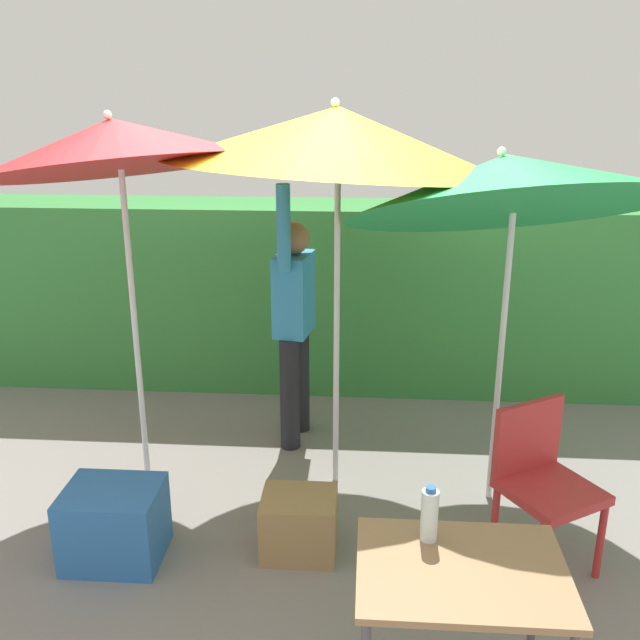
{
  "coord_description": "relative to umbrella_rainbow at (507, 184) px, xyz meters",
  "views": [
    {
      "loc": [
        0.29,
        -3.79,
        2.47
      ],
      "look_at": [
        0.0,
        0.3,
        1.1
      ],
      "focal_mm": 39.77,
      "sensor_mm": 36.0,
      "label": 1
    }
  ],
  "objects": [
    {
      "name": "crate_cardboard",
      "position": [
        -1.09,
        -0.62,
        -1.78
      ],
      "size": [
        0.41,
        0.34,
        0.34
      ],
      "primitive_type": "cube",
      "color": "#9E7A4C",
      "rests_on": "ground_plane"
    },
    {
      "name": "person_vendor",
      "position": [
        -1.25,
        0.7,
        -1.02
      ],
      "size": [
        0.27,
        0.56,
        1.88
      ],
      "color": "black",
      "rests_on": "ground_plane"
    },
    {
      "name": "ground_plane",
      "position": [
        -1.03,
        -0.15,
        -1.96
      ],
      "size": [
        24.0,
        24.0,
        0.0
      ],
      "primitive_type": "plane",
      "color": "gray"
    },
    {
      "name": "chair_plastic",
      "position": [
        0.19,
        -0.6,
        -1.45
      ],
      "size": [
        0.61,
        0.61,
        0.89
      ],
      "color": "#B72D2D",
      "rests_on": "ground_plane"
    },
    {
      "name": "hedge_row",
      "position": [
        -1.03,
        1.78,
        -1.18
      ],
      "size": [
        8.0,
        0.7,
        1.55
      ],
      "primitive_type": "cube",
      "color": "#38843D",
      "rests_on": "ground_plane"
    },
    {
      "name": "umbrella_rainbow",
      "position": [
        0.0,
        0.0,
        0.0
      ],
      "size": [
        1.87,
        1.82,
        2.45
      ],
      "color": "silver",
      "rests_on": "ground_plane"
    },
    {
      "name": "umbrella_orange",
      "position": [
        -2.17,
        0.02,
        0.19
      ],
      "size": [
        1.65,
        1.62,
        2.5
      ],
      "color": "silver",
      "rests_on": "ground_plane"
    },
    {
      "name": "umbrella_yellow",
      "position": [
        -0.94,
        0.15,
        0.23
      ],
      "size": [
        1.99,
        1.98,
        2.46
      ],
      "color": "silver",
      "rests_on": "ground_plane"
    },
    {
      "name": "cooler_box",
      "position": [
        -2.09,
        -0.74,
        -1.74
      ],
      "size": [
        0.51,
        0.42,
        0.42
      ],
      "primitive_type": "cube",
      "color": "#2D6BB7",
      "rests_on": "ground_plane"
    },
    {
      "name": "bottle_water",
      "position": [
        -0.48,
        -1.49,
        -1.11
      ],
      "size": [
        0.07,
        0.07,
        0.24
      ],
      "color": "silver",
      "rests_on": "folding_table"
    },
    {
      "name": "folding_table",
      "position": [
        -0.36,
        -1.66,
        -1.31
      ],
      "size": [
        0.8,
        0.6,
        0.73
      ],
      "color": "#4C4C51",
      "rests_on": "ground_plane"
    }
  ]
}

